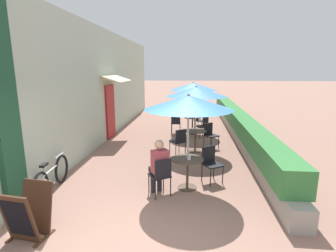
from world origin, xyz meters
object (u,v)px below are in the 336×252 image
Objects in this scene: cafe_chair_near_left at (211,161)px; menu_board at (28,213)px; patio_table_near at (187,167)px; cafe_chair_far_left at (176,122)px; patio_table_far at (192,122)px; bicycle_leaning at (52,177)px; patio_umbrella_near at (189,102)px; coffee_cup_far at (191,116)px; cafe_chair_mid_right at (179,140)px; cafe_chair_far_right at (203,125)px; coffee_cup_near at (189,158)px; cafe_chair_mid_left at (210,133)px; cafe_chair_near_right at (161,174)px; patio_umbrella_mid at (196,92)px; patio_table_mid at (195,137)px; patio_umbrella_far at (193,87)px; seated_patron_near_right at (159,165)px; cafe_chair_far_back at (199,119)px.

cafe_chair_near_left is 3.98m from menu_board.
cafe_chair_far_left is at bearing 96.54° from patio_table_near.
patio_table_far is 6.61m from bicycle_leaning.
patio_table_near is at bearing -91.14° from patio_table_far.
bicycle_leaning is at bearing -170.46° from patio_umbrella_near.
bicycle_leaning is (-3.02, -5.81, -0.40)m from coffee_cup_far.
cafe_chair_mid_right is (-0.88, 1.90, 0.00)m from cafe_chair_near_left.
cafe_chair_far_right is 0.79m from coffee_cup_far.
coffee_cup_near is 3.09m from bicycle_leaning.
cafe_chair_mid_left is 1.42m from cafe_chair_mid_right.
cafe_chair_near_right is at bearing 34.39° from cafe_chair_mid_left.
patio_umbrella_near is at bearing 75.96° from patio_table_near.
cafe_chair_mid_right is at bearing -98.09° from patio_table_far.
patio_umbrella_mid reaches higher than cafe_chair_mid_right.
patio_table_mid is 0.71m from cafe_chair_mid_left.
cafe_chair_far_right reaches higher than patio_table_near.
patio_umbrella_far is at bearing 78.28° from menu_board.
patio_umbrella_far is at bearing 50.66° from seated_patron_near_right.
bicycle_leaning is at bearing 114.79° from cafe_chair_far_right.
menu_board is (0.46, -1.55, 0.07)m from bicycle_leaning.
seated_patron_near_right is 13.89× the size of coffee_cup_far.
coffee_cup_far is (0.64, 5.66, 0.08)m from seated_patron_near_right.
cafe_chair_near_left is 1.00× the size of cafe_chair_near_right.
cafe_chair_near_left is 0.99× the size of menu_board.
patio_umbrella_near and patio_umbrella_mid have the same top height.
cafe_chair_near_left is 0.39× the size of patio_umbrella_far.
cafe_chair_far_right is (0.34, 1.94, 0.01)m from patio_table_mid.
cafe_chair_mid_left is at bearing 78.40° from coffee_cup_near.
cafe_chair_mid_right is 3.00m from coffee_cup_far.
cafe_chair_mid_left is at bearing -73.00° from patio_umbrella_far.
cafe_chair_far_left is at bearing -92.26° from cafe_chair_mid_left.
cafe_chair_far_left is 1.00× the size of cafe_chair_far_right.
cafe_chair_far_right reaches higher than coffee_cup_far.
cafe_chair_far_left is at bearing 58.34° from cafe_chair_near_right.
cafe_chair_mid_left is 6.28m from menu_board.
patio_umbrella_near is 1.65m from cafe_chair_near_left.
patio_table_mid is (0.76, 3.26, -0.01)m from cafe_chair_near_right.
patio_umbrella_far is at bearing 88.86° from patio_table_near.
cafe_chair_far_left reaches higher than coffee_cup_far.
bicycle_leaning is at bearing 114.48° from menu_board.
cafe_chair_far_right is (1.14, -0.47, 0.00)m from cafe_chair_far_left.
coffee_cup_near is at bearing 41.67° from cafe_chair_mid_left.
cafe_chair_far_left is (-0.71, -0.09, 0.01)m from patio_table_far.
patio_umbrella_near is 3.01× the size of patio_table_far.
seated_patron_near_right is 5.24m from cafe_chair_far_right.
cafe_chair_far_right is 0.49× the size of bicycle_leaning.
patio_table_far is at bearing -109.73° from cafe_chair_mid_left.
coffee_cup_far is (-0.54, 4.87, 0.25)m from cafe_chair_near_left.
cafe_chair_near_right is at bearing 20.39° from cafe_chair_far_back.
patio_umbrella_far reaches higher than patio_table_mid.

